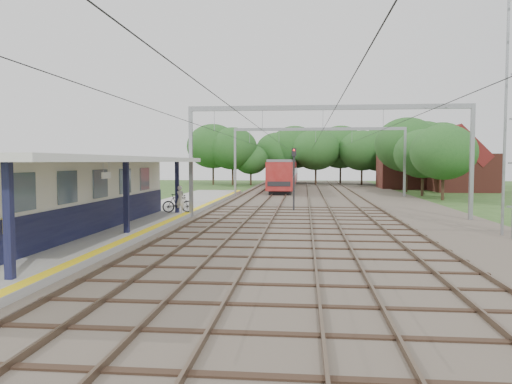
{
  "coord_description": "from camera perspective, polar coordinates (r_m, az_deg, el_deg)",
  "views": [
    {
      "loc": [
        2.11,
        -15.76,
        3.56
      ],
      "look_at": [
        -1.03,
        16.35,
        1.6
      ],
      "focal_mm": 35.0,
      "sensor_mm": 36.0,
      "label": 1
    }
  ],
  "objects": [
    {
      "name": "station_building",
      "position": [
        25.32,
        -20.16,
        -0.17
      ],
      "size": [
        3.41,
        18.0,
        3.4
      ],
      "color": "beige",
      "rests_on": "platform"
    },
    {
      "name": "canopy",
      "position": [
        23.9,
        -18.88,
        3.49
      ],
      "size": [
        6.4,
        20.0,
        3.44
      ],
      "color": "black",
      "rests_on": "platform"
    },
    {
      "name": "person",
      "position": [
        31.78,
        -8.68,
        -0.81
      ],
      "size": [
        0.68,
        0.5,
        1.72
      ],
      "primitive_type": "imported",
      "rotation": [
        0.0,
        0.0,
        2.99
      ],
      "color": "silver",
      "rests_on": "platform"
    },
    {
      "name": "train",
      "position": [
        68.4,
        3.39,
        2.22
      ],
      "size": [
        2.81,
        35.03,
        3.7
      ],
      "color": "black",
      "rests_on": "ballast_bed"
    },
    {
      "name": "yellow_stripe",
      "position": [
        30.82,
        -8.28,
        -2.53
      ],
      "size": [
        0.45,
        52.0,
        0.01
      ],
      "primitive_type": "cube",
      "color": "yellow",
      "rests_on": "platform"
    },
    {
      "name": "house_near",
      "position": [
        64.59,
        22.61,
        2.7
      ],
      "size": [
        7.0,
        6.12,
        7.89
      ],
      "color": "brown",
      "rests_on": "ground"
    },
    {
      "name": "signal_post",
      "position": [
        35.53,
        4.35,
        2.38
      ],
      "size": [
        0.32,
        0.27,
        4.52
      ],
      "rotation": [
        0.0,
        0.0,
        -0.06
      ],
      "color": "black",
      "rests_on": "ground"
    },
    {
      "name": "catenary_system",
      "position": [
        41.11,
        7.39,
        6.17
      ],
      "size": [
        17.22,
        88.0,
        7.0
      ],
      "color": "gray",
      "rests_on": "ground"
    },
    {
      "name": "ballast_bed",
      "position": [
        45.93,
        7.92,
        -0.94
      ],
      "size": [
        18.0,
        90.0,
        0.1
      ],
      "primitive_type": "cube",
      "color": "#473D33",
      "rests_on": "ground"
    },
    {
      "name": "platform",
      "position": [
        31.46,
        -12.26,
        -2.78
      ],
      "size": [
        5.0,
        52.0,
        0.35
      ],
      "primitive_type": "cube",
      "color": "gray",
      "rests_on": "ground"
    },
    {
      "name": "tree_band",
      "position": [
        72.92,
        6.96,
        4.52
      ],
      "size": [
        31.72,
        30.88,
        8.82
      ],
      "color": "#382619",
      "rests_on": "ground"
    },
    {
      "name": "bicycle",
      "position": [
        31.88,
        -8.91,
        -1.29
      ],
      "size": [
        2.03,
        1.06,
        1.17
      ],
      "primitive_type": "imported",
      "rotation": [
        0.0,
        0.0,
        1.84
      ],
      "color": "black",
      "rests_on": "platform"
    },
    {
      "name": "ground",
      "position": [
        16.29,
        -2.03,
        -9.14
      ],
      "size": [
        160.0,
        160.0,
        0.0
      ],
      "primitive_type": "plane",
      "color": "#2D4C1E",
      "rests_on": "ground"
    },
    {
      "name": "rail_tracks",
      "position": [
        45.89,
        4.8,
        -0.77
      ],
      "size": [
        11.8,
        88.0,
        0.15
      ],
      "color": "brown",
      "rests_on": "ballast_bed"
    },
    {
      "name": "house_far",
      "position": [
        69.17,
        17.19,
        3.05
      ],
      "size": [
        8.0,
        6.12,
        8.66
      ],
      "color": "brown",
      "rests_on": "ground"
    }
  ]
}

